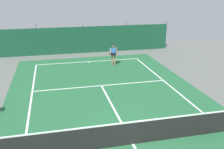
% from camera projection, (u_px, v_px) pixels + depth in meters
% --- Properties ---
extents(ground_plane, '(36.00, 36.00, 0.00)m').
position_uv_depth(ground_plane, '(133.00, 144.00, 10.07)').
color(ground_plane, slate).
extents(court_surface, '(11.02, 26.60, 0.01)m').
position_uv_depth(court_surface, '(133.00, 144.00, 10.07)').
color(court_surface, '#236038').
rests_on(court_surface, ground).
extents(tennis_net, '(10.12, 0.10, 1.10)m').
position_uv_depth(tennis_net, '(133.00, 133.00, 9.91)').
color(tennis_net, black).
rests_on(tennis_net, ground).
extents(back_fence, '(16.30, 0.98, 2.70)m').
position_uv_depth(back_fence, '(83.00, 45.00, 24.08)').
color(back_fence, '#14472D').
rests_on(back_fence, ground).
extents(tennis_player, '(0.82, 0.68, 1.64)m').
position_uv_depth(tennis_player, '(113.00, 53.00, 19.82)').
color(tennis_player, '#9E7051').
rests_on(tennis_player, ground).
extents(tennis_ball_near_player, '(0.07, 0.07, 0.07)m').
position_uv_depth(tennis_ball_near_player, '(125.00, 61.00, 21.20)').
color(tennis_ball_near_player, '#CCDB33').
rests_on(tennis_ball_near_player, ground).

